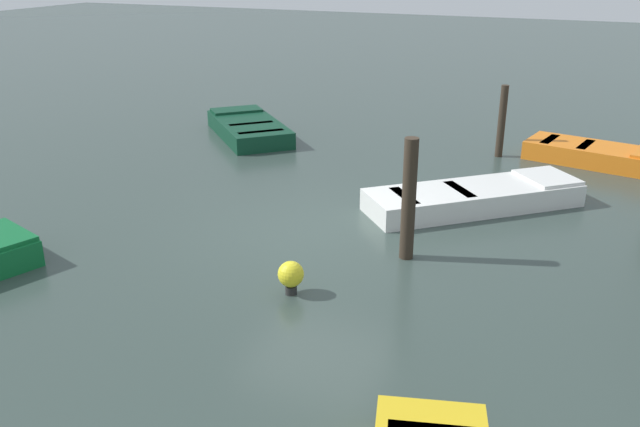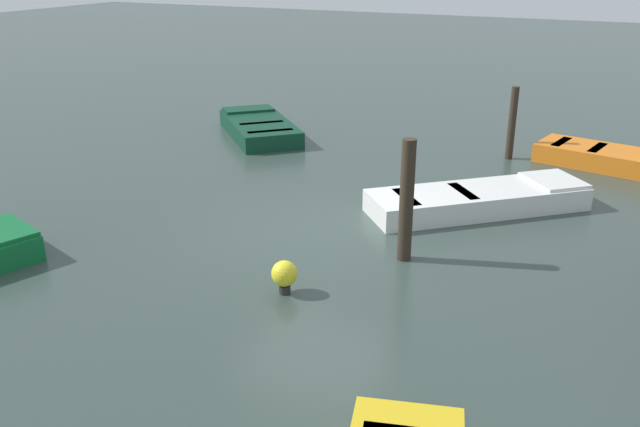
{
  "view_description": "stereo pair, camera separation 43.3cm",
  "coord_description": "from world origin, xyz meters",
  "px_view_note": "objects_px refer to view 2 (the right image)",
  "views": [
    {
      "loc": [
        9.46,
        4.08,
        4.4
      ],
      "look_at": [
        0.0,
        0.0,
        0.35
      ],
      "focal_mm": 37.79,
      "sensor_mm": 36.0,
      "label": 1
    },
    {
      "loc": [
        9.28,
        4.47,
        4.4
      ],
      "look_at": [
        0.0,
        0.0,
        0.35
      ],
      "focal_mm": 37.79,
      "sensor_mm": 36.0,
      "label": 2
    }
  ],
  "objects_px": {
    "rowboat_dark_green": "(259,127)",
    "mooring_piling_center": "(512,123)",
    "rowboat_white": "(479,199)",
    "mooring_piling_mid_left": "(406,201)",
    "marker_buoy": "(284,274)",
    "rowboat_orange": "(608,157)"
  },
  "relations": [
    {
      "from": "rowboat_dark_green",
      "to": "mooring_piling_center",
      "type": "height_order",
      "value": "mooring_piling_center"
    },
    {
      "from": "rowboat_white",
      "to": "mooring_piling_mid_left",
      "type": "xyz_separation_m",
      "value": [
        2.55,
        -0.54,
        0.73
      ]
    },
    {
      "from": "mooring_piling_center",
      "to": "rowboat_white",
      "type": "bearing_deg",
      "value": 2.48
    },
    {
      "from": "mooring_piling_mid_left",
      "to": "marker_buoy",
      "type": "distance_m",
      "value": 2.18
    },
    {
      "from": "marker_buoy",
      "to": "mooring_piling_center",
      "type": "bearing_deg",
      "value": 169.16
    },
    {
      "from": "rowboat_orange",
      "to": "rowboat_dark_green",
      "type": "distance_m",
      "value": 8.19
    },
    {
      "from": "mooring_piling_center",
      "to": "rowboat_orange",
      "type": "bearing_deg",
      "value": 97.68
    },
    {
      "from": "rowboat_dark_green",
      "to": "mooring_piling_center",
      "type": "xyz_separation_m",
      "value": [
        -0.71,
        6.08,
        0.6
      ]
    },
    {
      "from": "rowboat_white",
      "to": "marker_buoy",
      "type": "xyz_separation_m",
      "value": [
        4.31,
        -1.65,
        0.07
      ]
    },
    {
      "from": "rowboat_dark_green",
      "to": "rowboat_white",
      "type": "xyz_separation_m",
      "value": [
        2.8,
        6.24,
        -0.0
      ]
    },
    {
      "from": "rowboat_orange",
      "to": "rowboat_dark_green",
      "type": "bearing_deg",
      "value": -161.25
    },
    {
      "from": "rowboat_dark_green",
      "to": "mooring_piling_center",
      "type": "bearing_deg",
      "value": -127.74
    },
    {
      "from": "rowboat_white",
      "to": "mooring_piling_center",
      "type": "height_order",
      "value": "mooring_piling_center"
    },
    {
      "from": "rowboat_orange",
      "to": "mooring_piling_center",
      "type": "distance_m",
      "value": 2.15
    },
    {
      "from": "rowboat_dark_green",
      "to": "marker_buoy",
      "type": "relative_size",
      "value": 6.69
    },
    {
      "from": "rowboat_dark_green",
      "to": "marker_buoy",
      "type": "xyz_separation_m",
      "value": [
        7.11,
        4.59,
        0.07
      ]
    },
    {
      "from": "rowboat_orange",
      "to": "mooring_piling_mid_left",
      "type": "relative_size",
      "value": 1.62
    },
    {
      "from": "rowboat_orange",
      "to": "rowboat_white",
      "type": "relative_size",
      "value": 0.81
    },
    {
      "from": "mooring_piling_mid_left",
      "to": "marker_buoy",
      "type": "xyz_separation_m",
      "value": [
        1.75,
        -1.11,
        -0.66
      ]
    },
    {
      "from": "mooring_piling_center",
      "to": "marker_buoy",
      "type": "relative_size",
      "value": 3.39
    },
    {
      "from": "mooring_piling_center",
      "to": "rowboat_dark_green",
      "type": "bearing_deg",
      "value": -83.32
    },
    {
      "from": "rowboat_white",
      "to": "mooring_piling_mid_left",
      "type": "bearing_deg",
      "value": -143.51
    }
  ]
}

